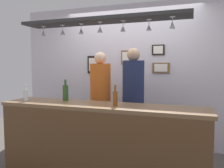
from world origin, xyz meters
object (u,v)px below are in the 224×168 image
object	(u,v)px
person_middle_orange_shirt	(100,93)
picture_frame_crest	(126,57)
bottle_champagne_green	(66,92)
picture_frame_upper_small	(158,50)
picture_frame_lower_pair	(161,68)
picture_frame_caricature	(94,65)
person_right_navy_shirt	(133,92)
bottle_beer_amber_tall	(115,98)
bottle_soda_clear	(26,95)

from	to	relation	value
person_middle_orange_shirt	picture_frame_crest	bearing A→B (deg)	66.94
person_middle_orange_shirt	bottle_champagne_green	bearing A→B (deg)	-112.32
person_middle_orange_shirt	picture_frame_upper_small	size ratio (longest dim) A/B	7.70
picture_frame_crest	picture_frame_upper_small	size ratio (longest dim) A/B	1.18
picture_frame_lower_pair	picture_frame_caricature	bearing A→B (deg)	180.00
person_right_navy_shirt	picture_frame_caricature	xyz separation A→B (m)	(-0.95, 0.61, 0.44)
person_middle_orange_shirt	picture_frame_crest	world-z (taller)	picture_frame_crest
picture_frame_crest	picture_frame_caricature	size ratio (longest dim) A/B	0.76
bottle_beer_amber_tall	picture_frame_crest	distance (m)	1.57
picture_frame_crest	picture_frame_caricature	world-z (taller)	picture_frame_crest
bottle_champagne_green	bottle_beer_amber_tall	bearing A→B (deg)	-12.50
picture_frame_upper_small	bottle_champagne_green	bearing A→B (deg)	-131.46
picture_frame_caricature	picture_frame_upper_small	bearing A→B (deg)	0.00
person_middle_orange_shirt	bottle_champagne_green	size ratio (longest dim) A/B	5.64
person_middle_orange_shirt	person_right_navy_shirt	size ratio (longest dim) A/B	0.97
bottle_beer_amber_tall	picture_frame_upper_small	size ratio (longest dim) A/B	1.18
picture_frame_crest	picture_frame_caricature	distance (m)	0.66
person_middle_orange_shirt	picture_frame_caricature	world-z (taller)	person_middle_orange_shirt
person_right_navy_shirt	picture_frame_upper_small	size ratio (longest dim) A/B	7.92
bottle_beer_amber_tall	picture_frame_caricature	distance (m)	1.77
person_middle_orange_shirt	bottle_beer_amber_tall	world-z (taller)	person_middle_orange_shirt
picture_frame_upper_small	person_right_navy_shirt	bearing A→B (deg)	-115.47
person_right_navy_shirt	bottle_beer_amber_tall	distance (m)	0.83
person_right_navy_shirt	picture_frame_crest	xyz separation A→B (m)	(-0.30, 0.61, 0.57)
bottle_champagne_green	bottle_soda_clear	distance (m)	0.55
bottle_beer_amber_tall	bottle_soda_clear	size ratio (longest dim) A/B	1.13
bottle_champagne_green	picture_frame_caricature	bearing A→B (deg)	95.52
person_right_navy_shirt	picture_frame_crest	bearing A→B (deg)	115.80
bottle_champagne_green	picture_frame_lower_pair	distance (m)	1.76
person_middle_orange_shirt	picture_frame_upper_small	xyz separation A→B (m)	(0.85, 0.61, 0.73)
bottle_beer_amber_tall	picture_frame_caricature	world-z (taller)	picture_frame_caricature
bottle_champagne_green	picture_frame_upper_small	world-z (taller)	picture_frame_upper_small
bottle_champagne_green	picture_frame_lower_pair	bearing A→B (deg)	47.25
person_right_navy_shirt	picture_frame_crest	world-z (taller)	picture_frame_crest
picture_frame_lower_pair	picture_frame_upper_small	world-z (taller)	picture_frame_upper_small
bottle_champagne_green	bottle_beer_amber_tall	distance (m)	0.83
person_right_navy_shirt	bottle_soda_clear	distance (m)	1.59
bottle_soda_clear	bottle_beer_amber_tall	bearing A→B (deg)	2.65
bottle_beer_amber_tall	picture_frame_lower_pair	distance (m)	1.53
bottle_champagne_green	bottle_soda_clear	world-z (taller)	bottle_champagne_green
bottle_champagne_green	bottle_beer_amber_tall	xyz separation A→B (m)	(0.81, -0.18, -0.02)
bottle_beer_amber_tall	picture_frame_lower_pair	size ratio (longest dim) A/B	0.87
bottle_soda_clear	picture_frame_caricature	world-z (taller)	picture_frame_caricature
bottle_champagne_green	picture_frame_upper_small	bearing A→B (deg)	48.54
bottle_champagne_green	person_middle_orange_shirt	bearing A→B (deg)	67.68
bottle_champagne_green	picture_frame_upper_small	distance (m)	1.81
person_right_navy_shirt	picture_frame_lower_pair	world-z (taller)	person_right_navy_shirt
bottle_soda_clear	picture_frame_crest	bearing A→B (deg)	55.80
picture_frame_crest	picture_frame_caricature	xyz separation A→B (m)	(-0.65, 0.00, -0.13)
bottle_beer_amber_tall	picture_frame_upper_small	world-z (taller)	picture_frame_upper_small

